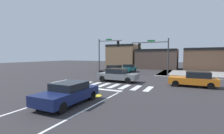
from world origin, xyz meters
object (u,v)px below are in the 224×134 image
at_px(car_navy, 68,93).
at_px(car_teal, 129,68).
at_px(traffic_signal_northeast, 154,50).
at_px(car_black, 112,70).
at_px(car_gray, 118,75).
at_px(traffic_signal_northwest, 107,49).
at_px(car_orange, 194,79).

height_order(car_navy, car_teal, car_teal).
height_order(traffic_signal_northeast, car_black, traffic_signal_northeast).
height_order(traffic_signal_northeast, car_gray, traffic_signal_northeast).
bearing_deg(car_black, car_teal, 176.28).
height_order(traffic_signal_northwest, car_navy, traffic_signal_northwest).
bearing_deg(car_black, car_gray, 30.98).
distance_m(traffic_signal_northwest, car_orange, 15.74).
bearing_deg(car_gray, car_black, -59.02).
height_order(car_orange, car_navy, car_orange).
distance_m(car_orange, car_navy, 12.13).
bearing_deg(car_navy, car_gray, 4.25).
height_order(traffic_signal_northwest, car_black, traffic_signal_northwest).
relative_size(car_orange, car_teal, 1.02).
bearing_deg(car_teal, car_black, -3.72).
xyz_separation_m(car_navy, car_teal, (-3.32, 20.62, 0.01)).
height_order(car_gray, car_black, car_black).
bearing_deg(traffic_signal_northwest, traffic_signal_northeast, -6.61).
height_order(car_gray, car_navy, car_gray).
relative_size(traffic_signal_northeast, car_navy, 1.28).
distance_m(car_gray, car_orange, 7.96).
height_order(traffic_signal_northeast, traffic_signal_northwest, traffic_signal_northwest).
bearing_deg(car_gray, car_navy, 94.25).
height_order(car_black, car_teal, car_black).
xyz_separation_m(traffic_signal_northwest, car_gray, (5.43, -7.93, -3.32)).
bearing_deg(car_navy, traffic_signal_northeast, -7.38).
bearing_deg(car_teal, car_gray, 13.13).
distance_m(traffic_signal_northwest, car_teal, 5.51).
relative_size(car_black, car_navy, 1.09).
xyz_separation_m(car_gray, car_teal, (-2.62, 11.25, -0.07)).
relative_size(traffic_signal_northwest, car_navy, 1.38).
bearing_deg(car_gray, traffic_signal_northeast, -111.97).
height_order(traffic_signal_northwest, car_gray, traffic_signal_northwest).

